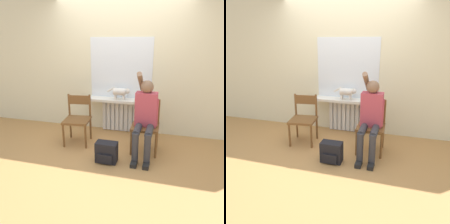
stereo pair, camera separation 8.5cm
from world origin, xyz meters
TOP-DOWN VIEW (x-y plane):
  - ground_plane at (0.00, 0.00)m, footprint 12.00×12.00m
  - wall_with_window at (0.00, 1.23)m, footprint 7.00×0.06m
  - radiator at (0.00, 1.15)m, footprint 0.72×0.08m
  - windowsill at (0.00, 1.06)m, footprint 1.26×0.28m
  - window_glass at (0.00, 1.20)m, footprint 1.21×0.01m
  - chair_left at (-0.60, 0.44)m, footprint 0.49×0.49m
  - chair_right at (0.60, 0.44)m, footprint 0.45×0.45m
  - person at (0.60, 0.32)m, footprint 0.36×1.00m
  - cat at (0.05, 1.01)m, footprint 0.44×0.13m
  - backpack at (0.09, -0.10)m, footprint 0.32×0.21m

SIDE VIEW (x-z plane):
  - ground_plane at x=0.00m, z-range 0.00..0.00m
  - backpack at x=0.09m, z-range 0.00..0.31m
  - radiator at x=0.00m, z-range 0.00..0.64m
  - chair_left at x=-0.60m, z-range 0.02..0.88m
  - chair_right at x=0.60m, z-range 0.02..0.88m
  - person at x=0.60m, z-range 0.00..1.32m
  - windowsill at x=0.00m, z-range 0.64..0.69m
  - cat at x=0.05m, z-range 0.72..0.97m
  - window_glass at x=0.00m, z-range 0.69..1.83m
  - wall_with_window at x=0.00m, z-range 0.00..2.70m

